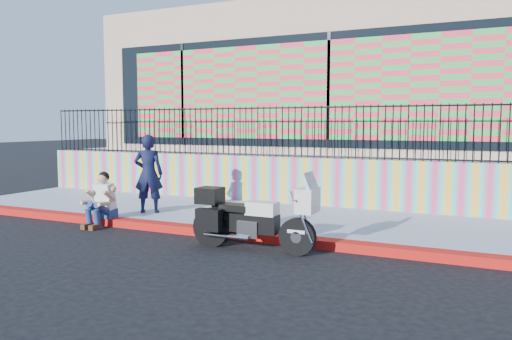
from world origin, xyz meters
The scene contains 10 objects.
ground centered at (0.00, 0.00, 0.00)m, with size 90.00×90.00×0.00m, color black.
red_curb centered at (0.00, 0.00, 0.07)m, with size 16.00×0.30×0.15m, color #B3110C.
sidewalk centered at (0.00, 1.65, 0.07)m, with size 16.00×3.00×0.15m, color #98A3B7.
mural_wall centered at (0.00, 3.25, 0.70)m, with size 16.00×0.20×1.10m, color #E13B6D.
metal_fence centered at (0.00, 3.25, 1.85)m, with size 15.80×0.04×1.20m, color black, non-canonical shape.
elevated_platform centered at (0.00, 8.35, 0.62)m, with size 16.00×10.00×1.25m, color #98A3B7.
storefront_building centered at (0.00, 8.13, 3.25)m, with size 14.00×8.06×4.00m.
police_motorcycle centered at (0.15, -0.60, 0.55)m, with size 2.10×0.69×1.31m.
police_officer centered at (-2.92, 0.81, 0.98)m, with size 0.61×0.40×1.66m, color black.
seated_man centered at (-3.35, -0.22, 0.45)m, with size 0.54×0.71×1.06m.
Camera 1 is at (3.55, -7.75, 2.03)m, focal length 35.00 mm.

